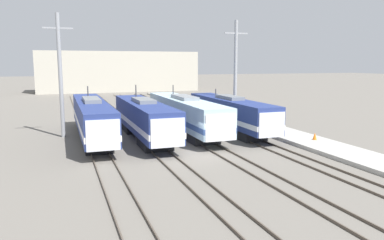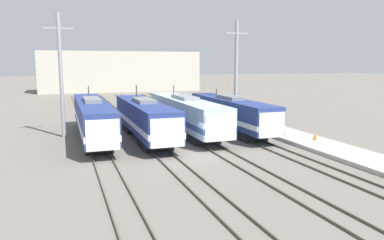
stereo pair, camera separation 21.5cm
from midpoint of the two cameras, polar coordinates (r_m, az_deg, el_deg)
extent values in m
plane|color=#666059|center=(30.77, 0.12, -5.31)|extent=(400.00, 400.00, 0.00)
cube|color=#4C4238|center=(29.14, -14.90, -6.27)|extent=(0.07, 120.00, 0.15)
cube|color=#4C4238|center=(29.27, -12.09, -6.09)|extent=(0.07, 120.00, 0.15)
cube|color=#4C4238|center=(29.87, -5.58, -5.64)|extent=(0.07, 120.00, 0.15)
cube|color=#4C4238|center=(30.24, -2.93, -5.43)|extent=(0.07, 120.00, 0.15)
cube|color=#4C4238|center=(31.35, 3.05, -4.92)|extent=(0.07, 120.00, 0.15)
cube|color=#4C4238|center=(31.91, 5.44, -4.70)|extent=(0.07, 120.00, 0.15)
cube|color=#4C4238|center=(33.46, 10.74, -4.19)|extent=(0.07, 120.00, 0.15)
cube|color=#4C4238|center=(34.20, 12.82, -3.98)|extent=(0.07, 120.00, 0.15)
cube|color=black|center=(33.61, -14.37, -3.56)|extent=(2.32, 4.23, 0.95)
cube|color=black|center=(43.03, -15.57, -0.95)|extent=(2.32, 4.23, 0.95)
cube|color=navy|center=(38.01, -15.15, 0.66)|extent=(2.73, 19.23, 2.77)
cube|color=silver|center=(38.09, -15.12, -0.16)|extent=(2.77, 19.27, 0.50)
cube|color=silver|center=(29.37, -13.77, -2.00)|extent=(2.51, 1.80, 2.35)
cube|color=black|center=(28.47, -13.63, -1.27)|extent=(2.13, 0.08, 0.66)
cube|color=slate|center=(37.83, -15.25, 3.00)|extent=(1.50, 4.81, 0.35)
cylinder|color=#38383D|center=(42.00, -15.72, 4.13)|extent=(0.12, 0.12, 1.25)
cube|color=black|center=(33.34, -5.89, -3.42)|extent=(2.52, 3.77, 0.95)
cube|color=black|center=(41.58, -8.70, -1.06)|extent=(2.52, 3.77, 0.95)
cube|color=navy|center=(37.15, -7.51, 0.65)|extent=(2.97, 17.15, 2.69)
cube|color=silver|center=(37.22, -7.49, -0.17)|extent=(3.01, 17.19, 0.48)
cube|color=silver|center=(29.95, -4.47, -1.63)|extent=(2.73, 2.31, 2.29)
cube|color=black|center=(28.85, -3.93, -1.01)|extent=(2.32, 0.08, 0.64)
cube|color=slate|center=(36.97, -7.55, 2.99)|extent=(1.63, 4.29, 0.35)
cylinder|color=#38383D|center=(40.60, -8.69, 4.27)|extent=(0.12, 0.12, 1.48)
cube|color=#232326|center=(35.99, 1.10, -2.48)|extent=(2.57, 4.21, 0.95)
cube|color=#232326|center=(44.94, -3.21, -0.24)|extent=(2.57, 4.21, 0.95)
cube|color=#9EBCCC|center=(40.16, -1.30, 1.32)|extent=(3.02, 19.15, 2.68)
cube|color=navy|center=(40.23, -1.30, 0.56)|extent=(3.06, 19.19, 0.48)
cube|color=silver|center=(32.07, 3.61, -0.94)|extent=(2.78, 1.82, 2.28)
cube|color=black|center=(31.24, 4.22, -0.27)|extent=(2.36, 0.08, 0.64)
cube|color=gray|center=(39.99, -1.31, 3.47)|extent=(1.66, 4.79, 0.35)
cylinder|color=#38383D|center=(43.96, -3.04, 4.53)|extent=(0.12, 0.12, 1.26)
cube|color=black|center=(37.48, 8.33, -2.12)|extent=(2.36, 3.82, 0.95)
cube|color=black|center=(45.20, 3.20, -0.19)|extent=(2.36, 3.82, 0.95)
cube|color=navy|center=(41.03, 5.56, 1.40)|extent=(2.77, 17.34, 2.63)
cube|color=silver|center=(41.10, 5.55, 0.67)|extent=(2.81, 17.38, 0.47)
cube|color=silver|center=(34.19, 11.13, -0.52)|extent=(2.55, 1.86, 2.23)
cube|color=black|center=(33.40, 11.89, 0.09)|extent=(2.17, 0.08, 0.63)
cube|color=slate|center=(40.87, 5.59, 3.47)|extent=(1.52, 4.34, 0.35)
cylinder|color=#38383D|center=(44.32, 3.50, 4.23)|extent=(0.12, 0.12, 0.85)
cylinder|color=gray|center=(39.50, -19.56, 6.29)|extent=(0.39, 0.39, 12.26)
cube|color=gray|center=(39.62, -19.91, 13.03)|extent=(2.84, 0.16, 0.16)
cylinder|color=gray|center=(43.95, 6.49, 6.93)|extent=(0.39, 0.39, 12.26)
cube|color=gray|center=(44.06, 6.59, 13.00)|extent=(2.84, 0.16, 0.16)
cube|color=#A8A59E|center=(36.27, 17.79, -3.30)|extent=(4.00, 120.00, 0.34)
cone|color=orange|center=(36.74, 18.04, -2.37)|extent=(0.39, 0.39, 0.66)
cube|color=#B2AD9E|center=(102.02, -11.17, 7.27)|extent=(41.02, 10.55, 10.36)
camera|label=1|loc=(0.11, -90.19, -0.03)|focal=35.00mm
camera|label=2|loc=(0.11, 89.81, 0.03)|focal=35.00mm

